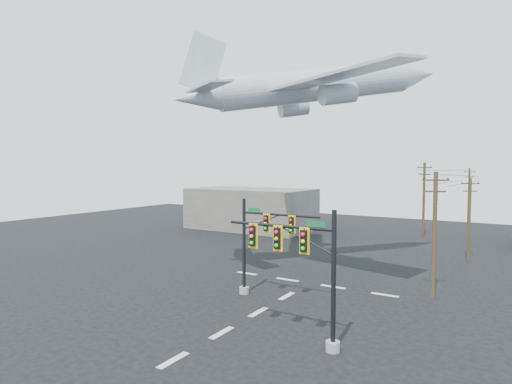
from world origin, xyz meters
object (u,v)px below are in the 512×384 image
Objects in this scene: utility_pole_b at (469,218)px; signal_mast_near at (305,269)px; signal_mast_far at (259,245)px; airliner at (315,86)px; utility_pole_a at (434,232)px; utility_pole_c at (424,198)px; utility_pole_d at (469,194)px.

signal_mast_near is at bearing -120.68° from utility_pole_b.
signal_mast_far is 15.66m from airliner.
signal_mast_far is 0.78× the size of utility_pole_a.
utility_pole_b is at bearing -43.38° from utility_pole_c.
airliner reaches higher than utility_pole_d.
signal_mast_far is at bearing -141.48° from airliner.
utility_pole_b is (11.79, 20.73, 0.56)m from signal_mast_far.
utility_pole_b is at bearing -4.58° from airliner.
signal_mast_near is at bearing -68.80° from utility_pole_c.
airliner is (-8.72, -42.80, 11.68)m from utility_pole_d.
utility_pole_a is 27.71m from utility_pole_c.
utility_pole_a is (4.41, 12.25, 0.64)m from signal_mast_near.
utility_pole_a is at bearing 30.42° from signal_mast_far.
utility_pole_b is (5.40, 26.64, 0.24)m from signal_mast_near.
utility_pole_a is 45.70m from utility_pole_d.
utility_pole_d is 0.41× the size of airliner.
utility_pole_d is at bearing 28.83° from airliner.
signal_mast_near is 57.98m from utility_pole_d.
airliner is (-11.50, -11.53, 12.11)m from utility_pole_b.
utility_pole_c reaches higher than utility_pole_b.
airliner is (-6.10, 15.11, 12.35)m from signal_mast_near.
signal_mast_far is at bearing -169.83° from utility_pole_a.
utility_pole_c is at bearing 91.62° from signal_mast_near.
signal_mast_near is 20.44m from airliner.
utility_pole_a is at bearing -113.16° from utility_pole_b.
utility_pole_c is at bearing 28.76° from airliner.
utility_pole_b is at bearing 60.37° from signal_mast_far.
utility_pole_d is at bearing 98.16° from utility_pole_c.
utility_pole_b is at bearing 65.80° from utility_pole_a.
utility_pole_a is 0.41× the size of airliner.
utility_pole_b is 14.36m from utility_pole_c.
utility_pole_d is (9.01, 52.00, 0.98)m from signal_mast_far.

